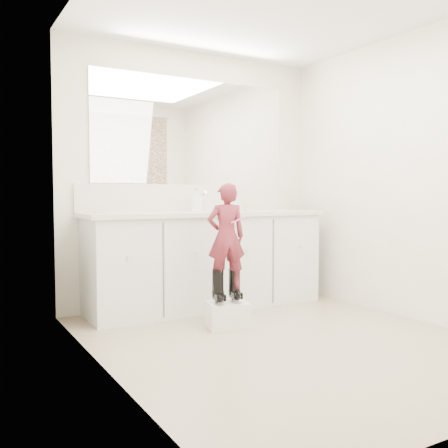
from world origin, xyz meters
TOP-DOWN VIEW (x-y plane):
  - floor at (0.00, 0.00)m, footprint 3.00×3.00m
  - wall_back at (0.00, 1.50)m, footprint 2.60×0.00m
  - wall_left at (-1.30, 0.00)m, footprint 0.00×3.00m
  - wall_right at (1.30, 0.00)m, footprint 0.00×3.00m
  - vanity_cabinet at (0.00, 1.23)m, footprint 2.20×0.55m
  - countertop at (0.00, 1.21)m, footprint 2.28×0.58m
  - backsplash at (0.00, 1.49)m, footprint 2.28×0.03m
  - mirror at (0.00, 1.49)m, footprint 2.00×0.02m
  - faucet at (0.00, 1.38)m, footprint 0.08×0.08m
  - cup at (0.45, 1.22)m, footprint 0.12×0.12m
  - soap_bottle at (-0.11, 1.23)m, footprint 0.11×0.11m
  - step_stool at (-0.19, 0.52)m, footprint 0.37×0.33m
  - boot_left at (-0.27, 0.54)m, footprint 0.14×0.19m
  - boot_right at (-0.12, 0.54)m, footprint 0.14×0.19m
  - toddler at (-0.19, 0.54)m, footprint 0.34×0.27m
  - toothbrush at (-0.12, 0.46)m, footprint 0.13×0.04m

SIDE VIEW (x-z plane):
  - floor at x=0.00m, z-range 0.00..0.00m
  - step_stool at x=-0.19m, z-range 0.00..0.20m
  - boot_left at x=-0.27m, z-range 0.20..0.46m
  - boot_right at x=-0.12m, z-range 0.20..0.46m
  - vanity_cabinet at x=0.00m, z-range 0.00..0.85m
  - toddler at x=-0.19m, z-range 0.30..1.13m
  - toothbrush at x=-0.12m, z-range 0.82..0.88m
  - countertop at x=0.00m, z-range 0.85..0.89m
  - cup at x=0.45m, z-range 0.89..0.98m
  - faucet at x=0.00m, z-range 0.89..0.99m
  - soap_bottle at x=-0.11m, z-range 0.89..1.11m
  - backsplash at x=0.00m, z-range 0.89..1.14m
  - wall_back at x=0.00m, z-range -0.10..2.50m
  - wall_left at x=-1.30m, z-range -0.30..2.70m
  - wall_right at x=1.30m, z-range -0.30..2.70m
  - mirror at x=0.00m, z-range 1.14..2.14m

